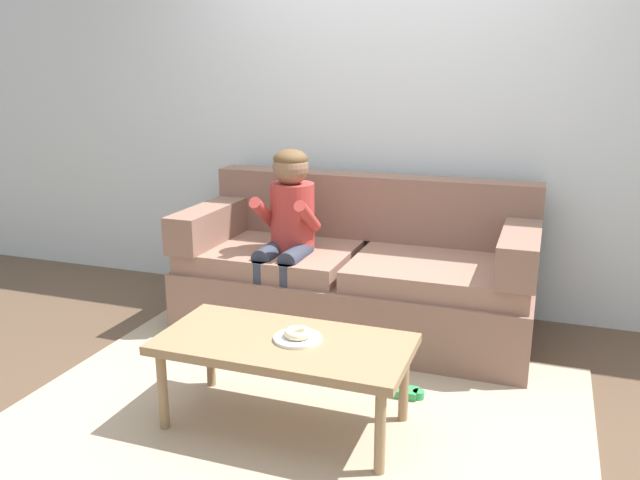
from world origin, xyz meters
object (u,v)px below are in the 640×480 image
(coffee_table, at_px, (284,349))
(couch, at_px, (357,276))
(person_child, at_px, (287,224))
(donut, at_px, (298,333))
(toy_controller, at_px, (401,393))

(coffee_table, bearing_deg, couch, 91.06)
(person_child, bearing_deg, donut, -65.31)
(person_child, relative_size, toy_controller, 4.87)
(person_child, relative_size, donut, 9.18)
(person_child, xyz_separation_m, toy_controller, (0.82, -0.56, -0.65))
(person_child, bearing_deg, toy_controller, -34.43)
(person_child, distance_m, donut, 1.09)
(person_child, bearing_deg, couch, 28.83)
(person_child, height_order, toy_controller, person_child)
(couch, height_order, person_child, person_child)
(couch, xyz_separation_m, donut, (0.08, -1.17, 0.11))
(toy_controller, bearing_deg, couch, 110.19)
(couch, relative_size, donut, 17.16)
(donut, bearing_deg, toy_controller, 47.28)
(donut, bearing_deg, coffee_table, -160.91)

